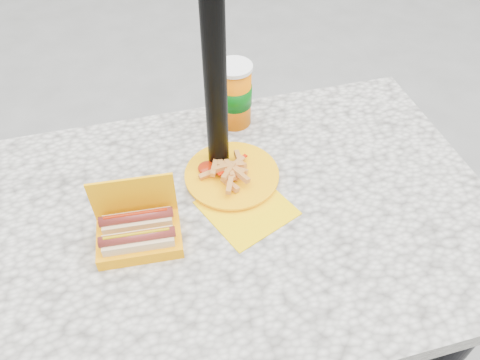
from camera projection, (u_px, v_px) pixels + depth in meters
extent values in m
plane|color=slate|center=(237.00, 353.00, 1.60)|extent=(60.00, 60.00, 0.00)
cube|color=beige|center=(235.00, 220.00, 1.08)|extent=(1.20, 0.80, 0.05)
cylinder|color=black|center=(447.00, 356.00, 1.24)|extent=(0.07, 0.07, 0.70)
cylinder|color=black|center=(57.00, 255.00, 1.46)|extent=(0.07, 0.07, 0.70)
cylinder|color=black|center=(353.00, 194.00, 1.64)|extent=(0.07, 0.07, 0.70)
cylinder|color=black|center=(213.00, 37.00, 0.91)|extent=(0.05, 0.05, 2.20)
cube|color=#FDA500|center=(140.00, 238.00, 0.99)|extent=(0.18, 0.13, 0.03)
cube|color=#FDA500|center=(133.00, 197.00, 0.97)|extent=(0.18, 0.02, 0.11)
cube|color=#DEB689|center=(139.00, 243.00, 0.96)|extent=(0.15, 0.05, 0.04)
cylinder|color=maroon|center=(137.00, 237.00, 0.94)|extent=(0.15, 0.03, 0.02)
cylinder|color=#AD8401|center=(136.00, 234.00, 0.94)|extent=(0.13, 0.02, 0.01)
cube|color=#DEB689|center=(138.00, 223.00, 0.99)|extent=(0.15, 0.05, 0.04)
cylinder|color=maroon|center=(136.00, 217.00, 0.98)|extent=(0.15, 0.03, 0.02)
cylinder|color=#961B02|center=(136.00, 214.00, 0.97)|extent=(0.13, 0.02, 0.01)
cube|color=#FFC700|center=(247.00, 208.00, 1.07)|extent=(0.23, 0.23, 0.00)
cylinder|color=#FDA500|center=(232.00, 175.00, 1.13)|extent=(0.22, 0.22, 0.01)
cylinder|color=#FDA500|center=(232.00, 174.00, 1.13)|extent=(0.23, 0.23, 0.01)
cube|color=#B87D2A|center=(228.00, 174.00, 1.11)|extent=(0.05, 0.05, 0.01)
cube|color=#B87D2A|center=(229.00, 171.00, 1.10)|extent=(0.02, 0.06, 0.01)
cube|color=#B87D2A|center=(229.00, 172.00, 1.09)|extent=(0.05, 0.05, 0.01)
cube|color=#B87D2A|center=(214.00, 167.00, 1.11)|extent=(0.03, 0.06, 0.01)
cube|color=#B87D2A|center=(234.00, 168.00, 1.11)|extent=(0.05, 0.04, 0.01)
cube|color=#B87D2A|center=(238.00, 171.00, 1.12)|extent=(0.05, 0.04, 0.01)
cube|color=#B87D2A|center=(239.00, 159.00, 1.13)|extent=(0.01, 0.05, 0.01)
cube|color=#B87D2A|center=(237.00, 169.00, 1.11)|extent=(0.05, 0.04, 0.01)
cube|color=#B87D2A|center=(229.00, 169.00, 1.11)|extent=(0.02, 0.05, 0.01)
cube|color=#B87D2A|center=(220.00, 158.00, 1.13)|extent=(0.03, 0.06, 0.01)
cube|color=#B87D2A|center=(210.00, 173.00, 1.11)|extent=(0.06, 0.03, 0.01)
cube|color=#B87D2A|center=(230.00, 184.00, 1.07)|extent=(0.03, 0.06, 0.01)
cube|color=#B87D2A|center=(241.00, 175.00, 1.09)|extent=(0.04, 0.06, 0.01)
cube|color=#B87D2A|center=(236.00, 164.00, 1.12)|extent=(0.05, 0.04, 0.01)
cube|color=#B87D2A|center=(223.00, 167.00, 1.11)|extent=(0.06, 0.02, 0.01)
cube|color=#B87D2A|center=(230.00, 184.00, 1.09)|extent=(0.04, 0.06, 0.01)
cube|color=#B87D2A|center=(234.00, 169.00, 1.11)|extent=(0.05, 0.05, 0.01)
cube|color=#B87D2A|center=(231.00, 171.00, 1.11)|extent=(0.05, 0.04, 0.01)
cube|color=#B87D2A|center=(230.00, 164.00, 1.12)|extent=(0.06, 0.03, 0.01)
ellipsoid|color=#961B02|center=(208.00, 168.00, 1.13)|extent=(0.05, 0.05, 0.01)
cube|color=#C01600|center=(233.00, 165.00, 1.12)|extent=(0.09, 0.06, 0.00)
cylinder|color=#F46E00|center=(234.00, 96.00, 1.22)|extent=(0.09, 0.09, 0.17)
cylinder|color=#03510B|center=(234.00, 95.00, 1.22)|extent=(0.09, 0.09, 0.05)
cylinder|color=white|center=(234.00, 67.00, 1.16)|extent=(0.09, 0.09, 0.01)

